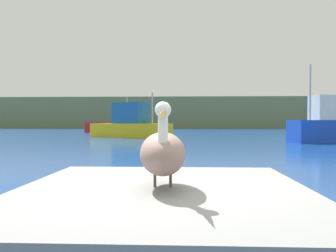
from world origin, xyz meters
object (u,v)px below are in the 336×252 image
fishing_boat_blue (333,126)px  mooring_buoy (152,143)px  pelican (163,152)px  fishing_boat_red (114,126)px  fishing_boat_yellow (131,124)px

fishing_boat_blue → mooring_buoy: bearing=12.2°
pelican → fishing_boat_red: fishing_boat_red is taller
fishing_boat_red → fishing_boat_yellow: bearing=-66.2°
fishing_boat_red → mooring_buoy: size_ratio=11.36×
pelican → fishing_boat_yellow: 26.72m
fishing_boat_blue → fishing_boat_red: bearing=-60.9°
pelican → fishing_boat_yellow: bearing=-174.4°
mooring_buoy → fishing_boat_red: bearing=105.6°
mooring_buoy → fishing_boat_blue: bearing=26.7°
pelican → mooring_buoy: pelican is taller
fishing_boat_blue → mooring_buoy: fishing_boat_blue is taller
fishing_boat_yellow → fishing_boat_red: size_ratio=1.14×
fishing_boat_red → fishing_boat_blue: (18.12, -19.06, 0.22)m
fishing_boat_yellow → fishing_boat_red: 12.70m
fishing_boat_yellow → mooring_buoy: 12.99m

